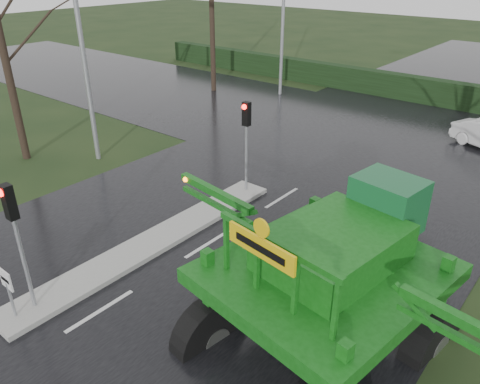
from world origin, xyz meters
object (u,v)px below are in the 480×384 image
Objects in this scene: traffic_signal_mid at (246,128)px; street_light_left_near at (82,16)px; traffic_signal_near at (14,222)px; keep_left_sign at (8,286)px; crop_sprayer at (216,247)px.

street_light_left_near reaches higher than traffic_signal_mid.
keep_left_sign is at bearing -90.00° from traffic_signal_near.
keep_left_sign is at bearing -136.50° from crop_sprayer.
street_light_left_near is at bearing -167.79° from traffic_signal_mid.
keep_left_sign is 9.12m from traffic_signal_mid.
traffic_signal_near is at bearing -45.47° from street_light_left_near.
traffic_signal_near is 10.40m from street_light_left_near.
street_light_left_near is 12.43m from crop_sprayer.
street_light_left_near is (-6.89, 7.50, 4.93)m from keep_left_sign.
crop_sprayer reaches higher than keep_left_sign.
crop_sprayer reaches higher than traffic_signal_near.
street_light_left_near reaches higher than traffic_signal_near.
traffic_signal_near is 0.39× the size of crop_sprayer.
traffic_signal_mid is 0.39× the size of crop_sprayer.
keep_left_sign is 11.32m from street_light_left_near.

